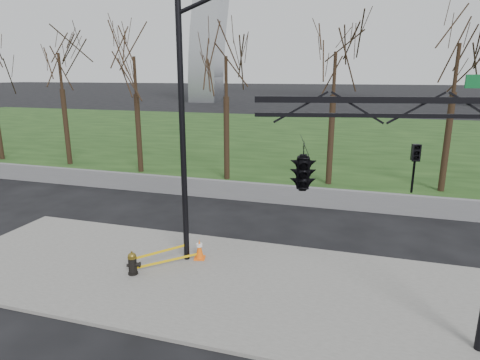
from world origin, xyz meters
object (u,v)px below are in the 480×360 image
(traffic_signal_mast, at_px, (341,168))
(traffic_cone, at_px, (199,249))
(fire_hydrant, at_px, (133,264))
(street_light, at_px, (189,118))

(traffic_signal_mast, bearing_deg, traffic_cone, 133.34)
(fire_hydrant, relative_size, traffic_signal_mast, 0.12)
(traffic_cone, relative_size, traffic_signal_mast, 0.11)
(traffic_cone, xyz_separation_m, traffic_signal_mast, (4.48, -3.11, 3.71))
(street_light, bearing_deg, fire_hydrant, -135.78)
(street_light, bearing_deg, traffic_signal_mast, -35.93)
(fire_hydrant, distance_m, traffic_cone, 2.19)
(traffic_signal_mast, bearing_deg, fire_hydrant, 153.81)
(fire_hydrant, height_order, traffic_signal_mast, traffic_signal_mast)
(street_light, xyz_separation_m, traffic_signal_mast, (4.65, -2.99, -0.55))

